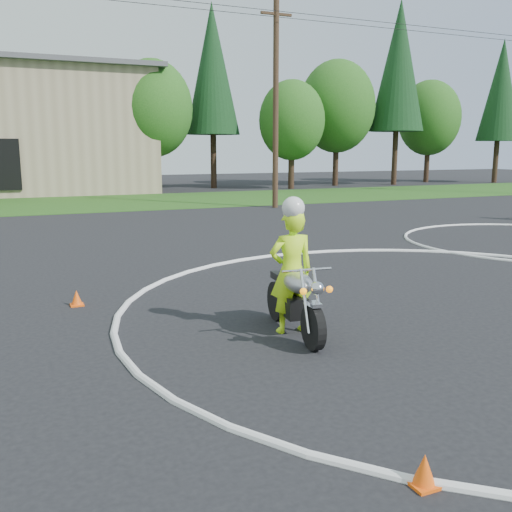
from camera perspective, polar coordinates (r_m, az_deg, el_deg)
name	(u,v)px	position (r m, az deg, el deg)	size (l,w,h in m)	color
grass_strip	(150,201)	(32.85, -10.60, 5.43)	(120.00, 10.00, 0.02)	#1E4714
course_markings	(482,282)	(13.55, 21.67, -2.40)	(19.05, 19.05, 0.12)	silver
primary_motorcycle	(295,299)	(8.98, 3.94, -4.36)	(0.78, 2.23, 1.17)	black
rider_primary_grp	(291,268)	(8.99, 3.57, -1.19)	(0.76, 0.54, 2.18)	#C3FF1A
treeline	(315,100)	(45.42, 5.92, 15.29)	(38.20, 8.10, 14.52)	#382619
utility_poles	(276,101)	(28.77, 1.99, 15.23)	(41.60, 1.12, 10.00)	#473321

